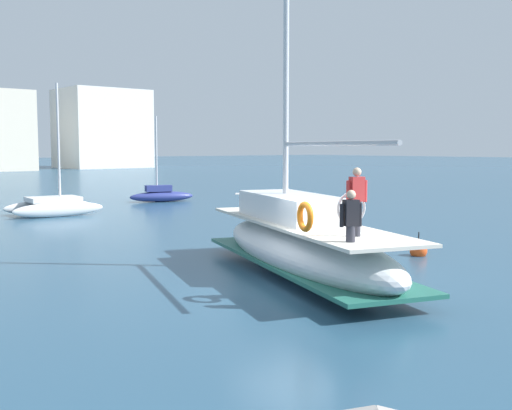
# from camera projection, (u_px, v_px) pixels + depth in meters

# --- Properties ---
(ground_plane) EXTENTS (400.00, 400.00, 0.00)m
(ground_plane) POSITION_uv_depth(u_px,v_px,m) (292.00, 292.00, 14.95)
(ground_plane) COLOR #284C66
(main_sailboat) EXTENTS (5.41, 9.86, 13.55)m
(main_sailboat) POSITION_uv_depth(u_px,v_px,m) (301.00, 242.00, 16.88)
(main_sailboat) COLOR silver
(main_sailboat) RESTS_ON ground
(moored_sloop_near) EXTENTS (4.27, 2.13, 5.50)m
(moored_sloop_near) POSITION_uv_depth(u_px,v_px,m) (161.00, 195.00, 39.76)
(moored_sloop_near) COLOR navy
(moored_sloop_near) RESTS_ON ground
(moored_cutter_left) EXTENTS (4.75, 2.54, 6.79)m
(moored_cutter_left) POSITION_uv_depth(u_px,v_px,m) (54.00, 205.00, 31.81)
(moored_cutter_left) COLOR white
(moored_cutter_left) RESTS_ON ground
(mooring_buoy) EXTENTS (0.57, 0.57, 0.88)m
(mooring_buoy) POSITION_uv_depth(u_px,v_px,m) (418.00, 250.00, 19.98)
(mooring_buoy) COLOR #EA4C19
(mooring_buoy) RESTS_ON ground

